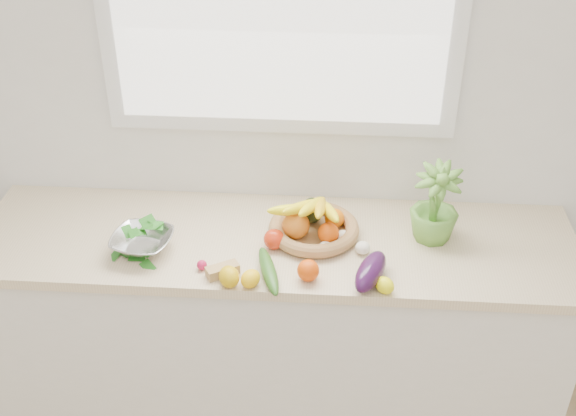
# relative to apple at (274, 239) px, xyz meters

# --- Properties ---
(back_wall) EXTENTS (4.50, 0.02, 2.70)m
(back_wall) POSITION_rel_apple_xyz_m (-0.00, 0.36, 0.41)
(back_wall) COLOR white
(back_wall) RESTS_ON ground
(counter_cabinet) EXTENTS (2.20, 0.58, 0.86)m
(counter_cabinet) POSITION_rel_apple_xyz_m (-0.00, 0.06, -0.51)
(counter_cabinet) COLOR silver
(counter_cabinet) RESTS_ON ground
(countertop) EXTENTS (2.24, 0.62, 0.04)m
(countertop) POSITION_rel_apple_xyz_m (-0.00, 0.06, -0.06)
(countertop) COLOR beige
(countertop) RESTS_ON counter_cabinet
(orange_loose) EXTENTS (0.10, 0.10, 0.08)m
(orange_loose) POSITION_rel_apple_xyz_m (0.13, -0.17, 0.00)
(orange_loose) COLOR #E04707
(orange_loose) RESTS_ON countertop
(lemon_a) EXTENTS (0.09, 0.11, 0.07)m
(lemon_a) POSITION_rel_apple_xyz_m (-0.13, -0.22, -0.00)
(lemon_a) COLOR gold
(lemon_a) RESTS_ON countertop
(lemon_b) EXTENTS (0.09, 0.10, 0.06)m
(lemon_b) POSITION_rel_apple_xyz_m (-0.06, -0.22, -0.01)
(lemon_b) COLOR yellow
(lemon_b) RESTS_ON countertop
(lemon_c) EXTENTS (0.09, 0.09, 0.06)m
(lemon_c) POSITION_rel_apple_xyz_m (0.39, -0.22, -0.01)
(lemon_c) COLOR #FEF60D
(lemon_c) RESTS_ON countertop
(apple) EXTENTS (0.09, 0.09, 0.08)m
(apple) POSITION_rel_apple_xyz_m (0.00, 0.00, 0.00)
(apple) COLOR red
(apple) RESTS_ON countertop
(ginger) EXTENTS (0.12, 0.10, 0.04)m
(ginger) POSITION_rel_apple_xyz_m (-0.16, -0.17, -0.02)
(ginger) COLOR tan
(ginger) RESTS_ON countertop
(garlic_a) EXTENTS (0.06, 0.06, 0.04)m
(garlic_a) POSITION_rel_apple_xyz_m (0.19, -0.02, -0.02)
(garlic_a) COLOR white
(garlic_a) RESTS_ON countertop
(garlic_b) EXTENTS (0.06, 0.06, 0.04)m
(garlic_b) POSITION_rel_apple_xyz_m (0.25, 0.06, -0.02)
(garlic_b) COLOR silver
(garlic_b) RESTS_ON countertop
(garlic_c) EXTENTS (0.06, 0.06, 0.05)m
(garlic_c) POSITION_rel_apple_xyz_m (0.32, -0.01, -0.01)
(garlic_c) COLOR white
(garlic_c) RESTS_ON countertop
(eggplant) EXTENTS (0.16, 0.24, 0.09)m
(eggplant) POSITION_rel_apple_xyz_m (0.34, -0.17, 0.01)
(eggplant) COLOR #2D0E35
(eggplant) RESTS_ON countertop
(cucumber) EXTENTS (0.12, 0.27, 0.05)m
(cucumber) POSITION_rel_apple_xyz_m (-0.00, -0.17, -0.01)
(cucumber) COLOR #2D5418
(cucumber) RESTS_ON countertop
(radish) EXTENTS (0.04, 0.04, 0.04)m
(radish) POSITION_rel_apple_xyz_m (-0.24, -0.14, -0.02)
(radish) COLOR #BF1746
(radish) RESTS_ON countertop
(potted_herb) EXTENTS (0.19, 0.19, 0.32)m
(potted_herb) POSITION_rel_apple_xyz_m (0.58, 0.11, 0.11)
(potted_herb) COLOR #609A38
(potted_herb) RESTS_ON countertop
(fruit_basket) EXTENTS (0.44, 0.44, 0.18)m
(fruit_basket) POSITION_rel_apple_xyz_m (0.14, 0.09, 0.01)
(fruit_basket) COLOR #A67449
(fruit_basket) RESTS_ON countertop
(colander_with_spinach) EXTENTS (0.25, 0.25, 0.12)m
(colander_with_spinach) POSITION_rel_apple_xyz_m (-0.47, -0.05, 0.02)
(colander_with_spinach) COLOR silver
(colander_with_spinach) RESTS_ON countertop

